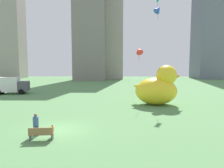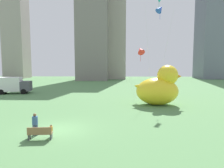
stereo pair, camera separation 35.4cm
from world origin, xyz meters
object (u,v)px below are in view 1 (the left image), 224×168
at_px(kite_blue, 158,9).
at_px(kite_red, 139,50).
at_px(person_adult, 36,124).
at_px(person_child, 52,130).
at_px(kite_teal, 156,4).
at_px(park_bench, 41,134).
at_px(giant_inflatable_duck, 158,88).
at_px(box_truck, 10,86).

distance_m(kite_blue, kite_red, 8.04).
bearing_deg(person_adult, kite_red, 62.42).
distance_m(person_child, kite_blue, 27.19).
distance_m(kite_red, kite_teal, 7.33).
bearing_deg(park_bench, giant_inflatable_duck, 49.75).
xyz_separation_m(box_truck, kite_red, (21.81, -2.32, 5.81)).
xyz_separation_m(park_bench, box_truck, (-13.21, 20.98, 0.97)).
bearing_deg(park_bench, person_adult, 127.83).
bearing_deg(person_adult, giant_inflatable_duck, 45.75).
distance_m(giant_inflatable_duck, box_truck, 25.08).
bearing_deg(person_child, park_bench, -133.26).
relative_size(giant_inflatable_duck, kite_red, 0.75).
relative_size(box_truck, kite_red, 0.76).
height_order(park_bench, person_child, park_bench).
bearing_deg(kite_blue, park_bench, -119.49).
distance_m(park_bench, kite_blue, 27.88).
bearing_deg(person_child, kite_teal, 59.44).
bearing_deg(person_adult, kite_blue, 58.04).
relative_size(person_child, giant_inflatable_duck, 0.15).
height_order(park_bench, giant_inflatable_duck, giant_inflatable_duck).
relative_size(park_bench, giant_inflatable_duck, 0.27).
bearing_deg(giant_inflatable_duck, kite_teal, 82.37).
distance_m(park_bench, person_child, 0.82).
distance_m(person_child, kite_teal, 24.81).
height_order(person_adult, giant_inflatable_duck, giant_inflatable_duck).
bearing_deg(box_truck, kite_blue, 0.44).
bearing_deg(kite_red, person_child, -114.00).
height_order(park_bench, person_adult, person_adult).
bearing_deg(park_bench, kite_blue, 60.51).
bearing_deg(giant_inflatable_duck, park_bench, -130.25).
relative_size(park_bench, person_child, 1.85).
xyz_separation_m(giant_inflatable_duck, kite_red, (-1.64, 6.56, 5.13)).
relative_size(person_adult, kite_teal, 0.10).
xyz_separation_m(person_child, giant_inflatable_duck, (9.68, 11.50, 1.63)).
relative_size(person_child, kite_blue, 0.06).
distance_m(park_bench, kite_teal, 25.49).
bearing_deg(box_truck, park_bench, -57.82).
relative_size(kite_blue, kite_red, 1.85).
height_order(park_bench, box_truck, box_truck).
height_order(giant_inflatable_duck, kite_red, kite_red).
xyz_separation_m(person_child, kite_red, (8.04, 18.07, 6.77)).
bearing_deg(park_bench, person_child, 46.74).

